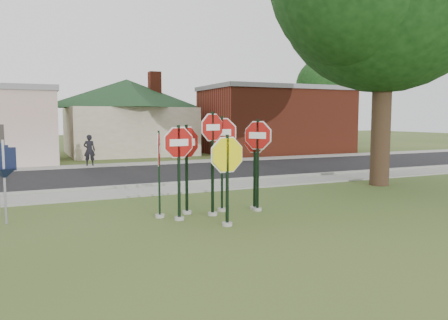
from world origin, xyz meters
name	(u,v)px	position (x,y,z in m)	size (l,w,h in m)	color
ground	(242,226)	(0.00, 0.00, 0.00)	(120.00, 120.00, 0.00)	#35531F
sidewalk_near	(171,190)	(0.00, 5.50, 0.03)	(60.00, 1.60, 0.06)	gray
road	(140,175)	(0.00, 10.00, 0.02)	(60.00, 7.00, 0.04)	black
sidewalk_far	(121,165)	(0.00, 14.30, 0.03)	(60.00, 1.60, 0.06)	gray
curb	(163,185)	(0.00, 6.50, 0.07)	(60.00, 0.20, 0.14)	gray
stop_sign_center	(212,150)	(-0.18, 1.35, 1.71)	(0.93, 0.33, 2.76)	#9A9890
stop_sign_yellow	(227,168)	(-0.29, 0.20, 1.35)	(1.16, 0.24, 2.25)	#9A9890
stop_sign_left	(179,160)	(-1.13, 1.21, 1.50)	(1.05, 0.24, 2.44)	#9A9890
stop_sign_right	(258,152)	(1.15, 1.37, 1.60)	(0.65, 0.87, 2.58)	#9A9890
stop_sign_back_right	(222,150)	(0.25, 1.72, 1.66)	(0.94, 0.54, 2.66)	#9A9890
stop_sign_back_left	(186,156)	(-0.72, 1.81, 1.52)	(1.08, 0.44, 2.46)	#9A9890
stop_sign_far_right	(255,155)	(1.16, 1.56, 1.51)	(0.44, 0.97, 2.46)	#9A9890
stop_sign_far_left	(159,162)	(-1.49, 1.67, 1.41)	(0.36, 1.12, 2.31)	#9A9890
building_house	(127,102)	(2.00, 22.00, 3.65)	(11.60, 11.60, 6.20)	beige
building_brick	(276,119)	(12.00, 18.50, 2.40)	(10.20, 6.20, 4.75)	maroon
bg_tree_right	(325,86)	(22.00, 26.00, 5.58)	(5.60, 5.60, 8.40)	#301E15
pedestrian	(89,150)	(-1.58, 14.42, 0.86)	(0.58, 0.38, 1.60)	black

